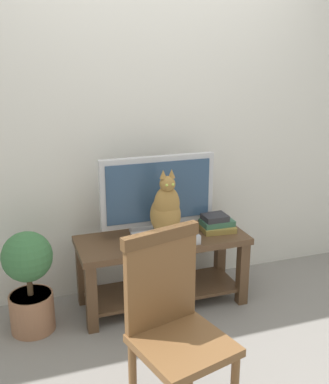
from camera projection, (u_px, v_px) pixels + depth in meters
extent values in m
plane|color=gray|center=(198.00, 350.00, 2.86)|extent=(12.00, 12.00, 0.00)
cube|color=silver|center=(148.00, 103.00, 3.34)|extent=(7.00, 0.12, 2.80)
cube|color=#513823|center=(162.00, 240.00, 3.24)|extent=(1.19, 0.47, 0.04)
cube|color=#513823|center=(91.00, 299.00, 2.98)|extent=(0.07, 0.07, 0.47)
cube|color=#513823|center=(242.00, 273.00, 3.32)|extent=(0.07, 0.07, 0.47)
cube|color=#513823|center=(82.00, 274.00, 3.32)|extent=(0.07, 0.07, 0.47)
cube|color=#513823|center=(220.00, 253.00, 3.66)|extent=(0.07, 0.07, 0.47)
cube|color=#513823|center=(162.00, 290.00, 3.36)|extent=(1.09, 0.39, 0.02)
cube|color=#B7B7BC|center=(158.00, 231.00, 3.32)|extent=(0.38, 0.20, 0.03)
cube|color=#B7B7BC|center=(158.00, 226.00, 3.31)|extent=(0.06, 0.04, 0.04)
cube|color=#B7B7BC|center=(158.00, 190.00, 3.23)|extent=(0.82, 0.05, 0.49)
cube|color=navy|center=(159.00, 192.00, 3.20)|extent=(0.75, 0.01, 0.42)
sphere|color=#2672F2|center=(210.00, 216.00, 3.39)|extent=(0.01, 0.01, 0.01)
cube|color=#ADADB2|center=(165.00, 238.00, 3.14)|extent=(0.43, 0.22, 0.06)
cube|color=black|center=(171.00, 245.00, 3.04)|extent=(0.26, 0.01, 0.03)
ellipsoid|color=olive|center=(165.00, 215.00, 3.09)|extent=(0.20, 0.23, 0.27)
ellipsoid|color=olive|center=(167.00, 204.00, 3.04)|extent=(0.17, 0.15, 0.24)
sphere|color=olive|center=(167.00, 184.00, 2.99)|extent=(0.10, 0.10, 0.10)
cone|color=olive|center=(163.00, 174.00, 2.96)|extent=(0.05, 0.05, 0.06)
cone|color=olive|center=(172.00, 173.00, 2.98)|extent=(0.05, 0.05, 0.06)
sphere|color=#B2C64C|center=(167.00, 185.00, 2.94)|extent=(0.02, 0.02, 0.02)
sphere|color=#B2C64C|center=(173.00, 184.00, 2.95)|extent=(0.02, 0.02, 0.02)
cylinder|color=olive|center=(178.00, 234.00, 3.07)|extent=(0.07, 0.18, 0.04)
cylinder|color=brown|center=(133.00, 383.00, 2.24)|extent=(0.04, 0.04, 0.46)
cylinder|color=brown|center=(190.00, 358.00, 2.42)|extent=(0.04, 0.04, 0.46)
cube|color=brown|center=(183.00, 345.00, 2.12)|extent=(0.49, 0.49, 0.04)
cube|color=brown|center=(161.00, 278.00, 2.19)|extent=(0.38, 0.13, 0.49)
cube|color=brown|center=(161.00, 236.00, 2.12)|extent=(0.40, 0.14, 0.06)
cube|color=olive|center=(218.00, 228.00, 3.35)|extent=(0.25, 0.19, 0.04)
cube|color=#38664C|center=(217.00, 222.00, 3.35)|extent=(0.23, 0.16, 0.04)
cube|color=#2D2D33|center=(215.00, 217.00, 3.33)|extent=(0.17, 0.15, 0.04)
cylinder|color=#9E6B4C|center=(32.00, 312.00, 3.03)|extent=(0.29, 0.29, 0.26)
cylinder|color=#332319|center=(31.00, 296.00, 3.00)|extent=(0.26, 0.26, 0.02)
cylinder|color=#4C3823|center=(30.00, 285.00, 2.97)|extent=(0.04, 0.04, 0.14)
sphere|color=#386B3D|center=(27.00, 257.00, 2.92)|extent=(0.32, 0.32, 0.32)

